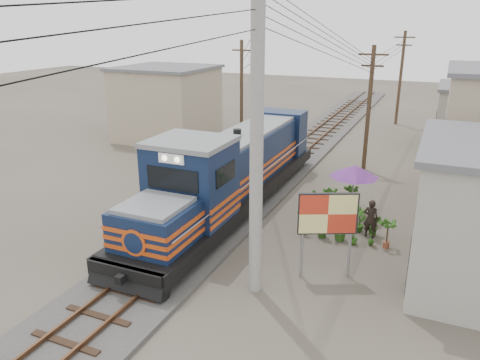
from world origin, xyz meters
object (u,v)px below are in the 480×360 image
at_px(billboard, 328,216).
at_px(market_umbrella, 354,171).
at_px(locomotive, 232,173).
at_px(vendor, 371,219).

height_order(billboard, market_umbrella, billboard).
xyz_separation_m(locomotive, billboard, (5.36, -4.23, 0.47)).
relative_size(billboard, vendor, 1.89).
xyz_separation_m(billboard, market_umbrella, (-0.19, 5.66, -0.15)).
relative_size(locomotive, market_umbrella, 6.16).
distance_m(market_umbrella, vendor, 2.54).
xyz_separation_m(locomotive, vendor, (6.26, -0.48, -0.94)).
bearing_deg(vendor, market_umbrella, -56.82).
height_order(locomotive, billboard, locomotive).
bearing_deg(locomotive, market_umbrella, 15.46).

